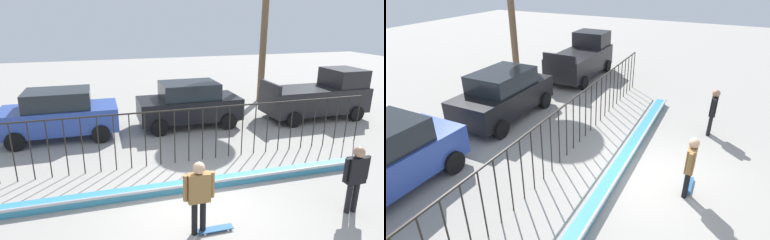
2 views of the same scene
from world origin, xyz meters
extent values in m
plane|color=#9E9991|center=(0.00, 0.00, 0.00)|extent=(60.00, 60.00, 0.00)
cube|color=teal|center=(0.00, 1.04, 0.11)|extent=(11.00, 0.36, 0.22)
cylinder|color=#B2B2B7|center=(0.00, 0.86, 0.22)|extent=(11.00, 0.09, 0.09)
cylinder|color=black|center=(-4.67, 2.81, 0.90)|extent=(0.04, 0.04, 1.80)
cylinder|color=black|center=(-4.20, 2.81, 0.90)|extent=(0.04, 0.04, 1.80)
cylinder|color=black|center=(-3.73, 2.81, 0.90)|extent=(0.04, 0.04, 1.80)
cylinder|color=black|center=(-3.27, 2.81, 0.90)|extent=(0.04, 0.04, 1.80)
cylinder|color=black|center=(-2.80, 2.81, 0.90)|extent=(0.04, 0.04, 1.80)
cylinder|color=black|center=(-2.33, 2.81, 0.90)|extent=(0.04, 0.04, 1.80)
cylinder|color=black|center=(-1.87, 2.81, 0.90)|extent=(0.04, 0.04, 1.80)
cylinder|color=black|center=(-1.40, 2.81, 0.90)|extent=(0.04, 0.04, 1.80)
cylinder|color=black|center=(-0.93, 2.81, 0.90)|extent=(0.04, 0.04, 1.80)
cylinder|color=black|center=(-0.47, 2.81, 0.90)|extent=(0.04, 0.04, 1.80)
cylinder|color=black|center=(0.00, 2.81, 0.90)|extent=(0.04, 0.04, 1.80)
cylinder|color=black|center=(0.47, 2.81, 0.90)|extent=(0.04, 0.04, 1.80)
cylinder|color=black|center=(0.93, 2.81, 0.90)|extent=(0.04, 0.04, 1.80)
cylinder|color=black|center=(1.40, 2.81, 0.90)|extent=(0.04, 0.04, 1.80)
cylinder|color=black|center=(1.87, 2.81, 0.90)|extent=(0.04, 0.04, 1.80)
cylinder|color=black|center=(2.33, 2.81, 0.90)|extent=(0.04, 0.04, 1.80)
cylinder|color=black|center=(2.80, 2.81, 0.90)|extent=(0.04, 0.04, 1.80)
cylinder|color=black|center=(3.27, 2.81, 0.90)|extent=(0.04, 0.04, 1.80)
cylinder|color=black|center=(3.73, 2.81, 0.90)|extent=(0.04, 0.04, 1.80)
cylinder|color=black|center=(4.20, 2.81, 0.90)|extent=(0.04, 0.04, 1.80)
cylinder|color=black|center=(4.67, 2.81, 0.90)|extent=(0.04, 0.04, 1.80)
cylinder|color=black|center=(5.13, 2.81, 0.90)|extent=(0.04, 0.04, 1.80)
cylinder|color=black|center=(5.60, 2.81, 0.90)|extent=(0.04, 0.04, 1.80)
cylinder|color=black|center=(6.07, 2.81, 0.90)|extent=(0.04, 0.04, 1.80)
cylinder|color=black|center=(6.53, 2.81, 0.90)|extent=(0.04, 0.04, 1.80)
cylinder|color=black|center=(7.00, 2.81, 0.90)|extent=(0.04, 0.04, 1.80)
cube|color=black|center=(0.00, 2.81, 1.78)|extent=(14.00, 0.04, 0.04)
cylinder|color=black|center=(-0.43, -0.89, 0.40)|extent=(0.13, 0.13, 0.80)
cylinder|color=black|center=(-0.24, -0.89, 0.40)|extent=(0.13, 0.13, 0.80)
cube|color=olive|center=(-0.33, -0.89, 1.13)|extent=(0.48, 0.21, 0.66)
sphere|color=tan|center=(-0.33, -0.89, 1.58)|extent=(0.26, 0.26, 0.26)
cylinder|color=olive|center=(-0.63, -0.89, 1.16)|extent=(0.10, 0.10, 0.59)
cylinder|color=olive|center=(-0.04, -0.89, 1.16)|extent=(0.10, 0.10, 0.59)
cube|color=#26598C|center=(0.05, -0.92, 0.06)|extent=(0.80, 0.20, 0.02)
cylinder|color=silver|center=(0.32, -0.85, 0.03)|extent=(0.05, 0.03, 0.05)
cylinder|color=silver|center=(0.32, -1.00, 0.03)|extent=(0.05, 0.03, 0.05)
cylinder|color=silver|center=(-0.22, -0.85, 0.03)|extent=(0.05, 0.03, 0.05)
cylinder|color=silver|center=(-0.22, -1.00, 0.03)|extent=(0.05, 0.03, 0.05)
cylinder|color=black|center=(3.37, -1.11, 0.40)|extent=(0.13, 0.13, 0.79)
cylinder|color=black|center=(3.56, -1.11, 0.40)|extent=(0.13, 0.13, 0.79)
cube|color=black|center=(3.47, -1.11, 1.12)|extent=(0.48, 0.21, 0.66)
sphere|color=#A87A5B|center=(3.47, -1.11, 1.58)|extent=(0.26, 0.26, 0.26)
cylinder|color=black|center=(3.17, -1.11, 1.16)|extent=(0.10, 0.10, 0.59)
cylinder|color=black|center=(3.76, -1.11, 1.16)|extent=(0.10, 0.10, 0.59)
cube|color=#2D479E|center=(-3.72, 6.26, 0.79)|extent=(4.30, 1.90, 0.90)
cube|color=#1E2328|center=(-3.72, 6.26, 1.57)|extent=(2.36, 1.71, 0.66)
cylinder|color=black|center=(-2.26, 7.21, 0.34)|extent=(0.68, 0.22, 0.68)
cylinder|color=black|center=(-2.26, 5.31, 0.34)|extent=(0.68, 0.22, 0.68)
cylinder|color=black|center=(-5.18, 7.21, 0.34)|extent=(0.68, 0.22, 0.68)
cylinder|color=black|center=(-5.18, 5.31, 0.34)|extent=(0.68, 0.22, 0.68)
cube|color=black|center=(1.45, 6.37, 0.79)|extent=(4.30, 1.90, 0.90)
cube|color=#1E2328|center=(1.45, 6.37, 1.57)|extent=(2.37, 1.71, 0.66)
cylinder|color=black|center=(2.92, 7.32, 0.34)|extent=(0.68, 0.22, 0.68)
cylinder|color=black|center=(2.92, 5.42, 0.34)|extent=(0.68, 0.22, 0.68)
cylinder|color=black|center=(-0.01, 7.32, 0.34)|extent=(0.68, 0.22, 0.68)
cylinder|color=black|center=(-0.01, 5.42, 0.34)|extent=(0.68, 0.22, 0.68)
cube|color=black|center=(7.29, 5.86, 0.89)|extent=(4.70, 1.90, 1.10)
cube|color=black|center=(8.74, 5.86, 1.84)|extent=(1.50, 1.75, 0.80)
cube|color=black|center=(5.00, 5.86, 1.62)|extent=(0.12, 1.75, 0.36)
cylinder|color=black|center=(8.89, 6.81, 0.34)|extent=(0.68, 0.22, 0.68)
cylinder|color=black|center=(8.89, 4.91, 0.34)|extent=(0.68, 0.22, 0.68)
cylinder|color=black|center=(5.69, 6.81, 0.34)|extent=(0.68, 0.22, 0.68)
cylinder|color=black|center=(5.69, 4.91, 0.34)|extent=(0.68, 0.22, 0.68)
cylinder|color=brown|center=(6.45, 9.51, 3.61)|extent=(0.36, 0.36, 7.22)
camera|label=1|loc=(-2.17, -6.80, 4.60)|focal=30.93mm
camera|label=2|loc=(-7.34, -1.20, 5.37)|focal=28.81mm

